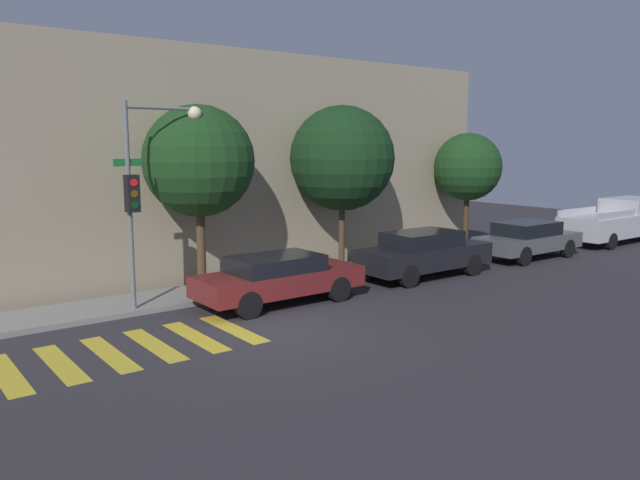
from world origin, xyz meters
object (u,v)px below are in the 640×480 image
Objects in this scene: tree_near_corner at (199,161)px; tree_midblock at (342,159)px; sedan_near_corner at (278,277)px; tree_far_end at (468,167)px; pickup_truck at (617,221)px; sedan_middle at (424,253)px; traffic_light_pole at (147,176)px; sedan_far_end at (528,239)px.

tree_near_corner is 0.97× the size of tree_midblock.
sedan_near_corner is 0.98× the size of tree_far_end.
pickup_truck is at bearing 0.00° from sedan_near_corner.
sedan_middle is 1.00× the size of tree_far_end.
sedan_near_corner is at bearing 180.00° from sedan_middle.
traffic_light_pole is at bearing -153.42° from tree_near_corner.
tree_midblock is (5.11, 0.00, 0.01)m from tree_near_corner.
sedan_far_end is (14.15, -1.27, -2.71)m from traffic_light_pole.
traffic_light_pole is at bearing 157.18° from sedan_near_corner.
traffic_light_pole is 1.13× the size of sedan_middle.
sedan_far_end is 12.83m from tree_near_corner.
sedan_middle is 5.78m from tree_far_end.
tree_midblock reaches higher than traffic_light_pole.
tree_midblock is (-7.16, 2.21, 3.03)m from sedan_far_end.
tree_near_corner is (-18.76, 2.21, 2.81)m from pickup_truck.
sedan_near_corner is 0.83× the size of tree_midblock.
tree_midblock reaches higher than sedan_middle.
sedan_far_end is 3.53m from tree_far_end.
tree_far_end is (10.25, 2.21, 2.63)m from sedan_near_corner.
sedan_far_end reaches higher than sedan_near_corner.
tree_near_corner reaches higher than pickup_truck.
sedan_far_end is at bearing 0.00° from sedan_middle.
pickup_truck reaches higher than sedan_far_end.
pickup_truck is 19.10m from tree_near_corner.
tree_midblock is at bearing 29.09° from sedan_near_corner.
sedan_near_corner is 17.63m from pickup_truck.
tree_midblock is at bearing 0.00° from tree_near_corner.
sedan_middle is at bearing -154.76° from tree_far_end.
sedan_far_end is at bearing 0.00° from sedan_near_corner.
tree_near_corner is 1.14× the size of tree_far_end.
traffic_light_pole is 7.06m from tree_midblock.
sedan_near_corner is 11.13m from sedan_far_end.
tree_far_end is (11.39, 0.00, -0.40)m from tree_near_corner.
sedan_middle is 4.03m from tree_midblock.
pickup_truck is at bearing -9.20° from tree_midblock.
sedan_far_end is at bearing -10.22° from tree_near_corner.
tree_near_corner reaches higher than sedan_middle.
tree_near_corner is at bearing 169.78° from sedan_far_end.
tree_near_corner is 11.39m from tree_far_end.
sedan_far_end is at bearing 180.00° from pickup_truck.
tree_near_corner is at bearing 180.00° from tree_far_end.
tree_midblock is at bearing 125.64° from sedan_middle.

